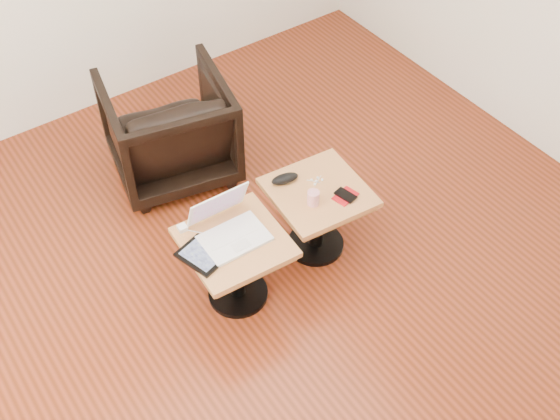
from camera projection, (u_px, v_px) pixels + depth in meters
room_shell at (268, 123)px, 2.77m from camera, size 4.52×4.52×2.71m
side_table_left at (235, 255)px, 3.61m from camera, size 0.53×0.53×0.46m
side_table_right at (318, 205)px, 3.86m from camera, size 0.54×0.54×0.46m
laptop at (229, 227)px, 3.53m from camera, size 0.34×0.32×0.22m
tablet at (202, 255)px, 3.45m from camera, size 0.24×0.27×0.02m
charging_adapter at (182, 228)px, 3.57m from camera, size 0.05×0.05×0.03m
glasses_case at (285, 179)px, 3.80m from camera, size 0.17×0.10×0.05m
striped_cup at (313, 198)px, 3.68m from camera, size 0.08×0.08×0.08m
earbuds_tangle at (316, 181)px, 3.81m from camera, size 0.08×0.05×0.02m
phone_on_sleeve at (345, 196)px, 3.74m from camera, size 0.15×0.13×0.02m
armchair at (169, 128)px, 4.31m from camera, size 0.86×0.88×0.67m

